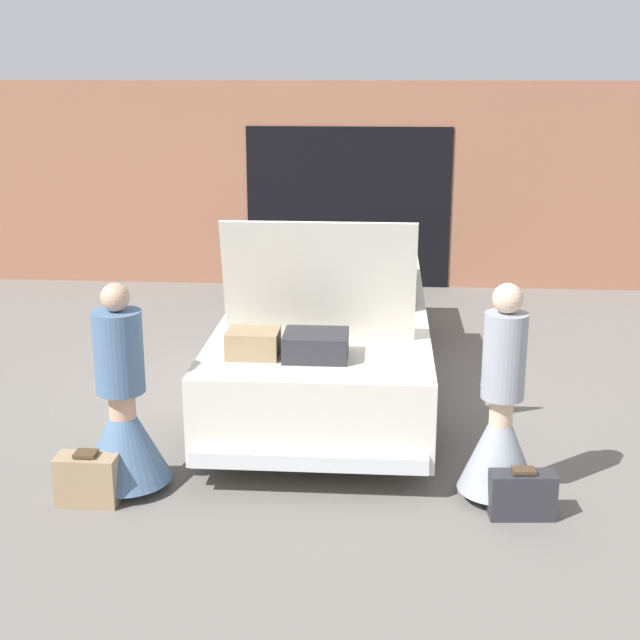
{
  "coord_description": "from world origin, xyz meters",
  "views": [
    {
      "loc": [
        0.51,
        -8.23,
        2.99
      ],
      "look_at": [
        0.0,
        -1.32,
        1.01
      ],
      "focal_mm": 50.0,
      "sensor_mm": 36.0,
      "label": 1
    }
  ],
  "objects": [
    {
      "name": "ground_plane",
      "position": [
        0.0,
        0.0,
        0.0
      ],
      "size": [
        40.0,
        40.0,
        0.0
      ],
      "primitive_type": "plane",
      "color": "slate"
    },
    {
      "name": "garage_wall_back",
      "position": [
        0.0,
        4.04,
        1.39
      ],
      "size": [
        12.0,
        0.14,
        2.8
      ],
      "color": "#9E664C",
      "rests_on": "ground_plane"
    },
    {
      "name": "car",
      "position": [
        -0.0,
        0.01,
        0.6
      ],
      "size": [
        1.84,
        4.9,
        1.85
      ],
      "color": "silver",
      "rests_on": "ground_plane"
    },
    {
      "name": "person_left",
      "position": [
        -1.35,
        -2.39,
        0.55
      ],
      "size": [
        0.66,
        0.66,
        1.55
      ],
      "rotation": [
        0.0,
        0.0,
        -1.55
      ],
      "color": "tan",
      "rests_on": "ground_plane"
    },
    {
      "name": "person_right",
      "position": [
        1.35,
        -2.36,
        0.57
      ],
      "size": [
        0.57,
        0.57,
        1.59
      ],
      "rotation": [
        0.0,
        0.0,
        1.62
      ],
      "color": "beige",
      "rests_on": "ground_plane"
    },
    {
      "name": "suitcase_beside_left_person",
      "position": [
        -1.55,
        -2.65,
        0.18
      ],
      "size": [
        0.43,
        0.22,
        0.39
      ],
      "color": "#9E8460",
      "rests_on": "ground_plane"
    },
    {
      "name": "suitcase_beside_right_person",
      "position": [
        1.48,
        -2.62,
        0.17
      ],
      "size": [
        0.46,
        0.21,
        0.36
      ],
      "color": "#2D2D33",
      "rests_on": "ground_plane"
    }
  ]
}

